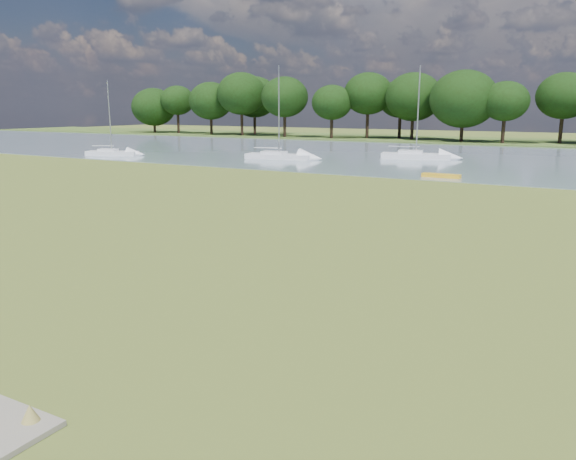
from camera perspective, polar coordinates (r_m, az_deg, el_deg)
The scene contains 8 objects.
ground at distance 20.98m, azimuth 1.40°, elevation -1.99°, with size 220.00×220.00×0.00m, color olive.
river at distance 60.94m, azimuth 20.32°, elevation 6.75°, with size 220.00×40.00×0.10m, color gray.
far_bank at distance 90.62m, azimuth 23.43°, elevation 8.12°, with size 220.00×20.00×0.40m, color #4C6626.
kayak at distance 43.53m, azimuth 15.29°, elevation 5.35°, with size 2.83×0.66×0.28m, color gold.
tree_line at distance 86.38m, azimuth 24.32°, elevation 12.17°, with size 145.43×8.92×10.79m.
sailboat_1 at distance 58.60m, azimuth 12.79°, elevation 7.57°, with size 7.09×3.40×9.14m.
sailboat_2 at distance 64.17m, azimuth -17.50°, elevation 7.63°, with size 5.68×3.47×7.88m.
sailboat_4 at distance 57.25m, azimuth -0.99°, elevation 7.69°, with size 7.05×2.77×9.10m.
Camera 1 is at (9.47, -17.98, 5.22)m, focal length 35.00 mm.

